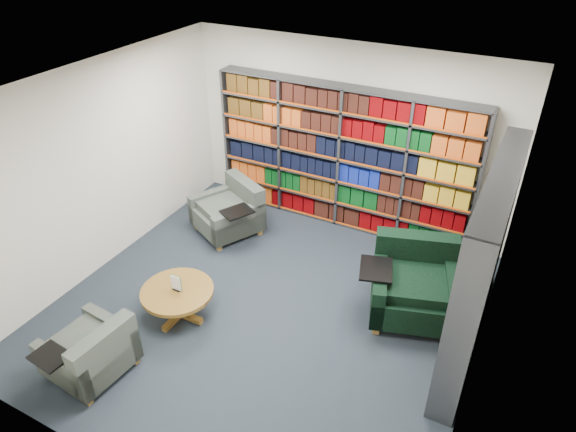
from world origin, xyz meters
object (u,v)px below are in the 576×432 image
at_px(chair_green_right, 413,285).
at_px(chair_teal_front, 93,354).
at_px(coffee_table, 178,295).
at_px(chair_teal_left, 232,212).

distance_m(chair_green_right, chair_teal_front, 3.80).
xyz_separation_m(chair_green_right, coffee_table, (-2.50, -1.47, -0.04)).
height_order(chair_green_right, chair_teal_front, chair_green_right).
distance_m(chair_teal_left, chair_teal_front, 3.11).
relative_size(chair_teal_front, coffee_table, 1.09).
bearing_deg(chair_teal_left, chair_green_right, -9.25).
relative_size(chair_green_right, chair_teal_front, 1.39).
height_order(chair_teal_left, chair_teal_front, chair_teal_left).
bearing_deg(coffee_table, chair_green_right, 30.38).
xyz_separation_m(chair_teal_left, chair_teal_front, (0.23, -3.10, -0.03)).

